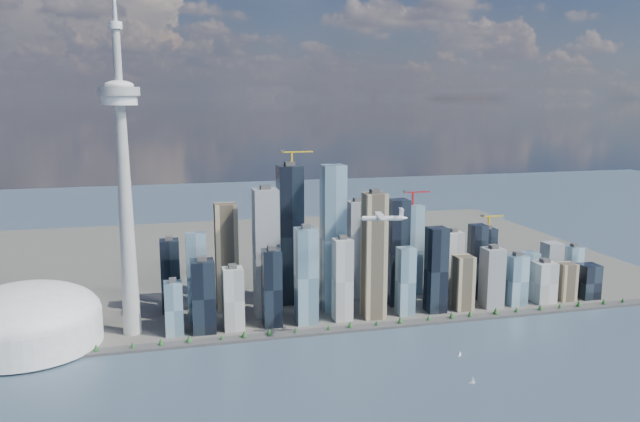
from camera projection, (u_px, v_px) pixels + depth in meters
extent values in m
plane|color=#2E3E51|center=(399.00, 410.00, 699.51)|extent=(4000.00, 4000.00, 0.00)
cube|color=#383838|center=(338.00, 330.00, 937.76)|extent=(1100.00, 22.00, 4.00)
cube|color=#4C4C47|center=(283.00, 258.00, 1367.32)|extent=(1400.00, 900.00, 3.00)
cylinder|color=#3F2D1E|center=(62.00, 353.00, 843.56)|extent=(1.00, 1.00, 2.40)
cone|color=#1A4418|center=(61.00, 351.00, 842.92)|extent=(7.20, 7.20, 8.00)
cylinder|color=#3F2D1E|center=(128.00, 347.00, 864.37)|extent=(1.00, 1.00, 2.40)
cone|color=#1A4418|center=(128.00, 345.00, 863.73)|extent=(7.20, 7.20, 8.00)
cylinder|color=#3F2D1E|center=(192.00, 341.00, 885.17)|extent=(1.00, 1.00, 2.40)
cone|color=#1A4418|center=(192.00, 339.00, 884.53)|extent=(7.20, 7.20, 8.00)
cylinder|color=#3F2D1E|center=(253.00, 336.00, 905.98)|extent=(1.00, 1.00, 2.40)
cone|color=#1A4418|center=(252.00, 333.00, 905.34)|extent=(7.20, 7.20, 8.00)
cylinder|color=#3F2D1E|center=(310.00, 330.00, 926.79)|extent=(1.00, 1.00, 2.40)
cone|color=#1A4418|center=(310.00, 328.00, 926.15)|extent=(7.20, 7.20, 8.00)
cylinder|color=#3F2D1E|center=(366.00, 325.00, 947.59)|extent=(1.00, 1.00, 2.40)
cone|color=#1A4418|center=(366.00, 323.00, 946.95)|extent=(7.20, 7.20, 8.00)
cylinder|color=#3F2D1E|center=(419.00, 321.00, 968.40)|extent=(1.00, 1.00, 2.40)
cone|color=#1A4418|center=(419.00, 318.00, 967.76)|extent=(7.20, 7.20, 8.00)
cylinder|color=#3F2D1E|center=(470.00, 316.00, 989.20)|extent=(1.00, 1.00, 2.40)
cone|color=#1A4418|center=(470.00, 314.00, 988.56)|extent=(7.20, 7.20, 8.00)
cylinder|color=#3F2D1E|center=(518.00, 311.00, 1010.01)|extent=(1.00, 1.00, 2.40)
cone|color=#1A4418|center=(518.00, 309.00, 1009.37)|extent=(7.20, 7.20, 8.00)
cylinder|color=#3F2D1E|center=(565.00, 307.00, 1030.81)|extent=(1.00, 1.00, 2.40)
cone|color=#1A4418|center=(565.00, 305.00, 1030.18)|extent=(7.20, 7.20, 8.00)
cylinder|color=#3F2D1E|center=(610.00, 303.00, 1051.62)|extent=(1.00, 1.00, 2.40)
cone|color=#1A4418|center=(610.00, 301.00, 1050.98)|extent=(7.20, 7.20, 8.00)
cube|color=black|center=(201.00, 296.00, 918.02)|extent=(34.00, 34.00, 109.51)
cube|color=#698B9E|center=(198.00, 277.00, 963.09)|extent=(30.00, 30.00, 139.37)
cube|color=#B6B5B1|center=(235.00, 299.00, 931.35)|extent=(30.00, 30.00, 94.57)
cube|color=tan|center=(227.00, 256.00, 1024.50)|extent=(36.00, 36.00, 174.22)
cube|color=slate|center=(265.00, 253.00, 982.56)|extent=(38.00, 38.00, 204.08)
cube|color=black|center=(271.00, 288.00, 942.35)|extent=(28.00, 28.00, 119.46)
cube|color=#698B9E|center=(306.00, 276.00, 952.90)|extent=(32.00, 32.00, 149.33)
cube|color=black|center=(292.00, 235.00, 1045.61)|extent=(40.00, 40.00, 233.95)
cube|color=#698B9E|center=(333.00, 239.00, 1005.88)|extent=(36.00, 36.00, 238.92)
cube|color=#B6B5B1|center=(341.00, 280.00, 967.87)|extent=(28.00, 28.00, 129.42)
cube|color=tan|center=(375.00, 256.00, 974.89)|extent=(34.00, 34.00, 199.10)
cube|color=slate|center=(355.00, 250.00, 1077.75)|extent=(30.00, 30.00, 169.24)
cube|color=black|center=(396.00, 252.00, 1037.58)|extent=(32.00, 32.00, 179.19)
cube|color=#698B9E|center=(407.00, 281.00, 996.05)|extent=(26.00, 26.00, 109.51)
cube|color=black|center=(436.00, 270.00, 1005.40)|extent=(30.00, 30.00, 139.37)
cube|color=#698B9E|center=(411.00, 249.00, 1103.84)|extent=(34.00, 34.00, 159.28)
cube|color=#B6B5B1|center=(451.00, 266.00, 1066.89)|extent=(28.00, 28.00, 119.46)
cube|color=tan|center=(464.00, 283.00, 1021.82)|extent=(30.00, 30.00, 89.60)
cube|color=slate|center=(492.00, 278.00, 1032.94)|extent=(32.00, 32.00, 99.55)
cube|color=black|center=(477.00, 261.00, 1078.01)|extent=(26.00, 26.00, 129.42)
cube|color=#698B9E|center=(518.00, 280.00, 1046.27)|extent=(30.00, 30.00, 84.62)
cube|color=black|center=(487.00, 257.00, 1144.27)|extent=(28.00, 28.00, 109.51)
cube|color=#698B9E|center=(528.00, 273.00, 1106.87)|extent=(30.00, 30.00, 74.66)
cube|color=#B6B5B1|center=(544.00, 282.00, 1059.60)|extent=(34.00, 34.00, 69.69)
cube|color=tan|center=(567.00, 281.00, 1070.84)|extent=(28.00, 28.00, 64.71)
cube|color=slate|center=(550.00, 267.00, 1116.35)|extent=(30.00, 30.00, 89.60)
cube|color=black|center=(590.00, 281.00, 1082.09)|extent=(32.00, 32.00, 59.73)
cube|color=#698B9E|center=(572.00, 268.00, 1128.04)|extent=(26.00, 26.00, 79.64)
cube|color=black|center=(172.00, 276.00, 1007.75)|extent=(30.00, 30.00, 119.46)
cube|color=#698B9E|center=(173.00, 308.00, 911.07)|extent=(26.00, 26.00, 79.64)
cube|color=yellow|center=(292.00, 159.00, 1022.89)|extent=(3.00, 3.00, 22.00)
cube|color=yellow|center=(297.00, 152.00, 1022.92)|extent=(55.00, 2.20, 2.20)
cube|color=#383838|center=(282.00, 151.00, 1016.63)|extent=(6.00, 4.00, 4.00)
cube|color=#A5171A|center=(413.00, 198.00, 1087.76)|extent=(3.00, 3.00, 22.00)
cube|color=#A5171A|center=(417.00, 192.00, 1087.54)|extent=(48.00, 2.20, 2.20)
cube|color=#383838|center=(405.00, 191.00, 1082.00)|extent=(6.00, 4.00, 4.00)
cube|color=yellow|center=(489.00, 222.00, 1132.60)|extent=(3.00, 3.00, 22.00)
cube|color=yellow|center=(493.00, 216.00, 1132.27)|extent=(45.00, 2.20, 2.20)
cube|color=#383838|center=(483.00, 216.00, 1127.06)|extent=(6.00, 4.00, 4.00)
cone|color=#ADAEA8|center=(126.00, 220.00, 892.65)|extent=(26.00, 26.00, 340.00)
cylinder|color=silver|center=(120.00, 100.00, 862.49)|extent=(48.00, 48.00, 14.00)
cylinder|color=#ADAEA8|center=(119.00, 91.00, 860.36)|extent=(56.00, 56.00, 12.00)
ellipsoid|color=silver|center=(119.00, 85.00, 858.94)|extent=(40.00, 40.00, 14.00)
cylinder|color=#ADAEA8|center=(117.00, 56.00, 851.84)|extent=(11.00, 11.00, 80.00)
cylinder|color=silver|center=(115.00, 25.00, 844.74)|extent=(18.00, 18.00, 10.00)
cylinder|color=silver|center=(28.00, 330.00, 875.76)|extent=(200.00, 200.00, 44.00)
ellipsoid|color=silver|center=(27.00, 315.00, 871.86)|extent=(200.00, 200.00, 84.00)
cylinder|color=white|center=(382.00, 218.00, 845.19)|extent=(54.64, 17.30, 6.69)
cone|color=white|center=(362.00, 218.00, 843.87)|extent=(8.50, 8.01, 6.69)
cone|color=white|center=(404.00, 218.00, 846.57)|extent=(11.58, 8.63, 6.69)
cube|color=white|center=(381.00, 216.00, 844.46)|extent=(19.77, 59.07, 1.05)
cylinder|color=white|center=(382.00, 218.00, 833.45)|extent=(12.02, 5.96, 3.77)
cylinder|color=white|center=(379.00, 215.00, 856.07)|extent=(12.02, 5.96, 3.77)
cylinder|color=#3F3F3F|center=(377.00, 219.00, 833.16)|extent=(1.96, 8.27, 8.37)
cylinder|color=#3F3F3F|center=(375.00, 215.00, 855.78)|extent=(1.96, 8.27, 8.37)
cube|color=white|center=(401.00, 213.00, 845.23)|extent=(5.91, 1.98, 11.51)
cube|color=white|center=(402.00, 209.00, 844.19)|extent=(8.23, 19.37, 0.73)
cube|color=white|center=(472.00, 383.00, 766.29)|extent=(6.74, 4.44, 0.87)
cylinder|color=#999999|center=(472.00, 379.00, 765.40)|extent=(0.26, 0.26, 9.77)
cube|color=white|center=(460.00, 356.00, 846.89)|extent=(5.38, 3.36, 0.69)
cylinder|color=#999999|center=(460.00, 353.00, 846.19)|extent=(0.21, 0.21, 7.76)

